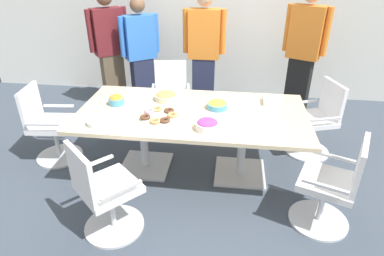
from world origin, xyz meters
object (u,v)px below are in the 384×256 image
(office_chair_0, at_px, (332,188))
(office_chair_2, at_px, (171,99))
(office_chair_3, at_px, (49,128))
(person_standing_1, at_px, (141,54))
(person_standing_2, at_px, (204,52))
(office_chair_1, at_px, (316,123))
(person_standing_3, at_px, (303,51))
(snack_bowl_candy_mix, at_px, (207,125))
(person_standing_0, at_px, (110,49))
(snack_bowl_chips_orange, at_px, (116,100))
(donut_platter, at_px, (159,115))
(snack_bowl_chips_yellow, at_px, (217,105))
(napkin_pile, at_px, (272,101))
(plate_stack, at_px, (98,122))
(office_chair_4, at_px, (104,195))
(conference_table, at_px, (192,122))
(snack_bowl_cookies, at_px, (166,96))

(office_chair_0, relative_size, office_chair_2, 1.00)
(office_chair_3, bearing_deg, office_chair_0, 70.62)
(person_standing_1, bearing_deg, person_standing_2, 140.63)
(office_chair_1, height_order, person_standing_3, person_standing_3)
(snack_bowl_candy_mix, bearing_deg, person_standing_0, 129.39)
(person_standing_2, bearing_deg, snack_bowl_chips_orange, 61.66)
(person_standing_2, bearing_deg, office_chair_1, 145.68)
(person_standing_2, relative_size, donut_platter, 4.74)
(snack_bowl_chips_yellow, bearing_deg, snack_bowl_candy_mix, -97.61)
(office_chair_0, distance_m, napkin_pile, 1.18)
(person_standing_2, bearing_deg, napkin_pile, 124.82)
(office_chair_3, height_order, donut_platter, office_chair_3)
(office_chair_3, distance_m, donut_platter, 1.45)
(snack_bowl_candy_mix, relative_size, plate_stack, 1.01)
(office_chair_0, xyz_separation_m, snack_bowl_candy_mix, (-1.14, 0.31, 0.40))
(office_chair_0, xyz_separation_m, person_standing_2, (-1.36, 2.27, 0.54))
(office_chair_4, bearing_deg, napkin_pile, 84.87)
(office_chair_1, bearing_deg, conference_table, 93.72)
(snack_bowl_chips_orange, bearing_deg, snack_bowl_candy_mix, -23.36)
(conference_table, relative_size, person_standing_3, 1.28)
(office_chair_3, bearing_deg, conference_table, 82.49)
(office_chair_2, distance_m, person_standing_0, 1.29)
(office_chair_2, relative_size, snack_bowl_chips_yellow, 4.13)
(office_chair_1, distance_m, snack_bowl_chips_yellow, 1.33)
(snack_bowl_candy_mix, relative_size, snack_bowl_chips_orange, 1.31)
(snack_bowl_candy_mix, bearing_deg, donut_platter, 159.10)
(person_standing_2, xyz_separation_m, snack_bowl_chips_yellow, (0.29, -1.48, -0.15))
(office_chair_0, xyz_separation_m, snack_bowl_cookies, (-1.66, 0.95, 0.39))
(conference_table, height_order, snack_bowl_chips_orange, snack_bowl_chips_orange)
(person_standing_1, relative_size, napkin_pile, 8.88)
(office_chair_3, relative_size, napkin_pile, 4.83)
(person_standing_3, distance_m, snack_bowl_chips_orange, 2.71)
(person_standing_2, relative_size, snack_bowl_candy_mix, 8.08)
(snack_bowl_chips_yellow, bearing_deg, office_chair_0, -36.39)
(office_chair_3, height_order, person_standing_2, person_standing_2)
(conference_table, relative_size, plate_stack, 10.85)
(person_standing_3, bearing_deg, napkin_pile, 93.82)
(plate_stack, bearing_deg, snack_bowl_chips_yellow, 23.95)
(office_chair_0, bearing_deg, office_chair_4, 121.25)
(snack_bowl_cookies, bearing_deg, snack_bowl_chips_orange, -159.92)
(office_chair_2, height_order, napkin_pile, office_chair_2)
(snack_bowl_chips_yellow, distance_m, snack_bowl_candy_mix, 0.49)
(person_standing_3, bearing_deg, plate_stack, 67.49)
(conference_table, relative_size, person_standing_1, 1.43)
(snack_bowl_cookies, height_order, snack_bowl_chips_orange, snack_bowl_chips_orange)
(office_chair_1, xyz_separation_m, snack_bowl_chips_orange, (-2.28, -0.51, 0.40))
(office_chair_4, height_order, snack_bowl_cookies, office_chair_4)
(snack_bowl_cookies, distance_m, napkin_pile, 1.18)
(conference_table, xyz_separation_m, person_standing_1, (-0.99, 1.66, 0.24))
(person_standing_3, height_order, plate_stack, person_standing_3)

